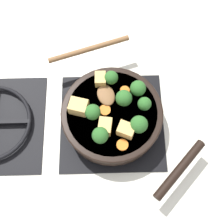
# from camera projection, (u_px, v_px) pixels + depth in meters

# --- Properties ---
(ground_plane) EXTENTS (2.40, 2.40, 0.00)m
(ground_plane) POSITION_uv_depth(u_px,v_px,m) (112.00, 122.00, 0.95)
(ground_plane) COLOR silver
(front_burner_grate) EXTENTS (0.31, 0.31, 0.03)m
(front_burner_grate) POSITION_uv_depth(u_px,v_px,m) (112.00, 121.00, 0.93)
(front_burner_grate) COLOR black
(front_burner_grate) RESTS_ON ground_plane
(skillet_pan) EXTENTS (0.39, 0.40, 0.06)m
(skillet_pan) POSITION_uv_depth(u_px,v_px,m) (113.00, 116.00, 0.89)
(skillet_pan) COLOR black
(skillet_pan) RESTS_ON front_burner_grate
(wooden_spoon) EXTENTS (0.24, 0.25, 0.02)m
(wooden_spoon) POSITION_uv_depth(u_px,v_px,m) (96.00, 67.00, 0.91)
(wooden_spoon) COLOR brown
(wooden_spoon) RESTS_ON skillet_pan
(tofu_cube_center_large) EXTENTS (0.04, 0.03, 0.03)m
(tofu_cube_center_large) POSITION_uv_depth(u_px,v_px,m) (100.00, 79.00, 0.89)
(tofu_cube_center_large) COLOR tan
(tofu_cube_center_large) RESTS_ON skillet_pan
(tofu_cube_near_handle) EXTENTS (0.05, 0.05, 0.04)m
(tofu_cube_near_handle) POSITION_uv_depth(u_px,v_px,m) (126.00, 130.00, 0.83)
(tofu_cube_near_handle) COLOR tan
(tofu_cube_near_handle) RESTS_ON skillet_pan
(tofu_cube_east_chunk) EXTENTS (0.05, 0.06, 0.04)m
(tofu_cube_east_chunk) POSITION_uv_depth(u_px,v_px,m) (79.00, 107.00, 0.85)
(tofu_cube_east_chunk) COLOR tan
(tofu_cube_east_chunk) RESTS_ON skillet_pan
(tofu_cube_west_chunk) EXTENTS (0.05, 0.04, 0.03)m
(tofu_cube_west_chunk) POSITION_uv_depth(u_px,v_px,m) (105.00, 126.00, 0.84)
(tofu_cube_west_chunk) COLOR tan
(tofu_cube_west_chunk) RESTS_ON skillet_pan
(broccoli_floret_near_spoon) EXTENTS (0.04, 0.04, 0.05)m
(broccoli_floret_near_spoon) POSITION_uv_depth(u_px,v_px,m) (144.00, 104.00, 0.85)
(broccoli_floret_near_spoon) COLOR #709956
(broccoli_floret_near_spoon) RESTS_ON skillet_pan
(broccoli_floret_center_top) EXTENTS (0.04, 0.04, 0.05)m
(broccoli_floret_center_top) POSITION_uv_depth(u_px,v_px,m) (93.00, 112.00, 0.84)
(broccoli_floret_center_top) COLOR #709956
(broccoli_floret_center_top) RESTS_ON skillet_pan
(broccoli_floret_east_rim) EXTENTS (0.05, 0.05, 0.05)m
(broccoli_floret_east_rim) POSITION_uv_depth(u_px,v_px,m) (139.00, 124.00, 0.82)
(broccoli_floret_east_rim) COLOR #709956
(broccoli_floret_east_rim) RESTS_ON skillet_pan
(broccoli_floret_west_rim) EXTENTS (0.04, 0.04, 0.05)m
(broccoli_floret_west_rim) POSITION_uv_depth(u_px,v_px,m) (138.00, 88.00, 0.87)
(broccoli_floret_west_rim) COLOR #709956
(broccoli_floret_west_rim) RESTS_ON skillet_pan
(broccoli_floret_north_edge) EXTENTS (0.04, 0.04, 0.05)m
(broccoli_floret_north_edge) POSITION_uv_depth(u_px,v_px,m) (110.00, 78.00, 0.88)
(broccoli_floret_north_edge) COLOR #709956
(broccoli_floret_north_edge) RESTS_ON skillet_pan
(broccoli_floret_south_cluster) EXTENTS (0.05, 0.05, 0.05)m
(broccoli_floret_south_cluster) POSITION_uv_depth(u_px,v_px,m) (124.00, 98.00, 0.85)
(broccoli_floret_south_cluster) COLOR #709956
(broccoli_floret_south_cluster) RESTS_ON skillet_pan
(broccoli_floret_mid_floret) EXTENTS (0.04, 0.04, 0.05)m
(broccoli_floret_mid_floret) POSITION_uv_depth(u_px,v_px,m) (100.00, 135.00, 0.81)
(broccoli_floret_mid_floret) COLOR #709956
(broccoli_floret_mid_floret) RESTS_ON skillet_pan
(carrot_slice_orange_thin) EXTENTS (0.03, 0.03, 0.01)m
(carrot_slice_orange_thin) POSITION_uv_depth(u_px,v_px,m) (125.00, 90.00, 0.89)
(carrot_slice_orange_thin) COLOR orange
(carrot_slice_orange_thin) RESTS_ON skillet_pan
(carrot_slice_near_center) EXTENTS (0.03, 0.03, 0.01)m
(carrot_slice_near_center) POSITION_uv_depth(u_px,v_px,m) (122.00, 145.00, 0.83)
(carrot_slice_near_center) COLOR orange
(carrot_slice_near_center) RESTS_ON skillet_pan
(carrot_slice_edge_slice) EXTENTS (0.03, 0.03, 0.01)m
(carrot_slice_edge_slice) POSITION_uv_depth(u_px,v_px,m) (105.00, 110.00, 0.87)
(carrot_slice_edge_slice) COLOR orange
(carrot_slice_edge_slice) RESTS_ON skillet_pan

